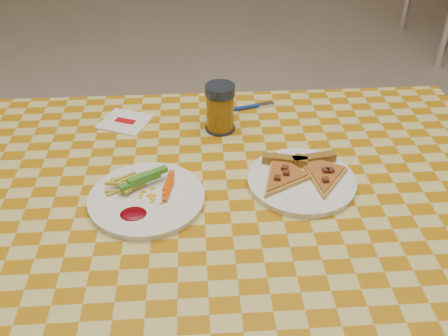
# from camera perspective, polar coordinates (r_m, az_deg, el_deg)

# --- Properties ---
(table) EXTENTS (1.28, 0.88, 0.76)m
(table) POSITION_cam_1_polar(r_m,az_deg,el_deg) (1.10, 0.38, -5.50)
(table) COLOR white
(table) RESTS_ON ground
(plate_left) EXTENTS (0.26, 0.26, 0.01)m
(plate_left) POSITION_cam_1_polar(r_m,az_deg,el_deg) (1.03, -8.81, -3.57)
(plate_left) COLOR white
(plate_left) RESTS_ON table
(plate_right) EXTENTS (0.29, 0.29, 0.01)m
(plate_right) POSITION_cam_1_polar(r_m,az_deg,el_deg) (1.08, 8.83, -1.55)
(plate_right) COLOR white
(plate_right) RESTS_ON table
(fries_veggies) EXTENTS (0.16, 0.15, 0.04)m
(fries_veggies) POSITION_cam_1_polar(r_m,az_deg,el_deg) (1.03, -9.32, -2.38)
(fries_veggies) COLOR gold
(fries_veggies) RESTS_ON plate_left
(pizza_slices) EXTENTS (0.24, 0.21, 0.02)m
(pizza_slices) POSITION_cam_1_polar(r_m,az_deg,el_deg) (1.08, 8.91, -0.46)
(pizza_slices) COLOR gold
(pizza_slices) RESTS_ON plate_right
(drink_glass) EXTENTS (0.07, 0.07, 0.12)m
(drink_glass) POSITION_cam_1_polar(r_m,az_deg,el_deg) (1.22, -0.45, 6.84)
(drink_glass) COLOR black
(drink_glass) RESTS_ON table
(napkin) EXTENTS (0.15, 0.14, 0.01)m
(napkin) POSITION_cam_1_polar(r_m,az_deg,el_deg) (1.30, -11.22, 5.20)
(napkin) COLOR white
(napkin) RESTS_ON table
(fork) EXTENTS (0.14, 0.05, 0.01)m
(fork) POSITION_cam_1_polar(r_m,az_deg,el_deg) (1.34, 2.97, 7.00)
(fork) COLOR navy
(fork) RESTS_ON table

